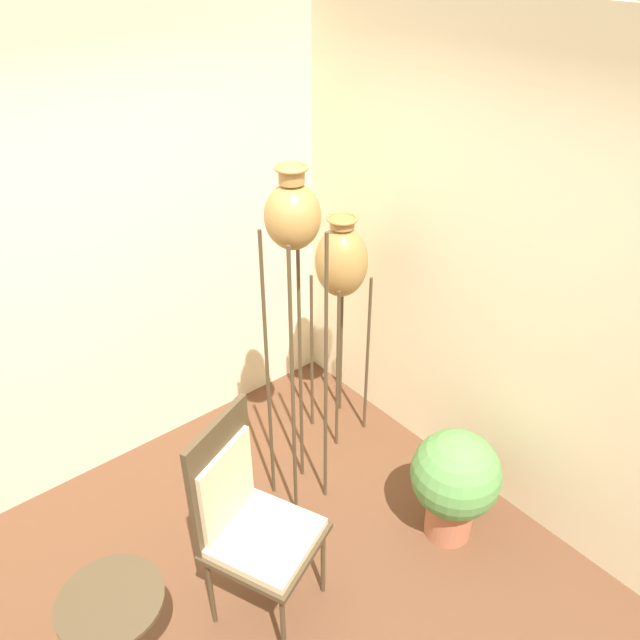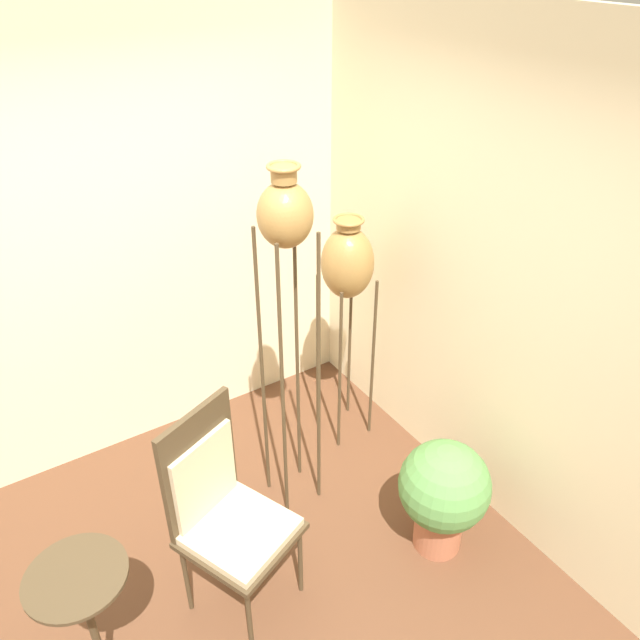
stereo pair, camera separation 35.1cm
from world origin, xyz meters
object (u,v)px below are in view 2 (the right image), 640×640
object	(u,v)px
vase_stand_tall	(286,232)
potted_plant	(443,492)
vase_stand_medium	(347,266)
chair	(223,506)
side_table	(85,605)

from	to	relation	value
vase_stand_tall	potted_plant	xyz separation A→B (m)	(0.48, -0.76, -1.32)
vase_stand_tall	vase_stand_medium	bearing A→B (deg)	27.91
chair	potted_plant	bearing A→B (deg)	-41.01
vase_stand_tall	vase_stand_medium	xyz separation A→B (m)	(0.58, 0.31, -0.48)
vase_stand_tall	potted_plant	distance (m)	1.60
vase_stand_medium	potted_plant	world-z (taller)	vase_stand_medium
vase_stand_medium	potted_plant	xyz separation A→B (m)	(-0.11, -1.07, -0.84)
vase_stand_medium	chair	distance (m)	1.53
potted_plant	vase_stand_medium	bearing A→B (deg)	84.24
side_table	potted_plant	world-z (taller)	side_table
vase_stand_medium	side_table	distance (m)	2.17
vase_stand_tall	side_table	world-z (taller)	vase_stand_tall
chair	potted_plant	world-z (taller)	chair
chair	side_table	xyz separation A→B (m)	(-0.68, -0.06, -0.12)
vase_stand_medium	chair	size ratio (longest dim) A/B	1.36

